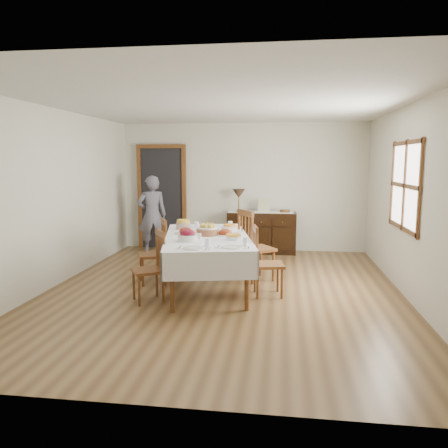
# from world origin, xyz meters

# --- Properties ---
(ground) EXTENTS (6.00, 6.00, 0.00)m
(ground) POSITION_xyz_m (0.00, 0.00, 0.00)
(ground) COLOR brown
(room_shell) EXTENTS (5.02, 6.02, 2.65)m
(room_shell) POSITION_xyz_m (-0.15, 0.42, 1.64)
(room_shell) COLOR silver
(room_shell) RESTS_ON ground
(dining_table) EXTENTS (1.60, 2.47, 0.78)m
(dining_table) POSITION_xyz_m (-0.24, 0.07, 0.69)
(dining_table) COLOR white
(dining_table) RESTS_ON ground
(chair_left_near) EXTENTS (0.53, 0.53, 0.94)m
(chair_left_near) POSITION_xyz_m (-0.87, -0.57, 0.47)
(chair_left_near) COLOR #5E3417
(chair_left_near) RESTS_ON ground
(chair_left_far) EXTENTS (0.53, 0.53, 0.97)m
(chair_left_far) POSITION_xyz_m (-1.06, 0.28, 0.49)
(chair_left_far) COLOR #5E3417
(chair_left_far) RESTS_ON ground
(chair_right_near) EXTENTS (0.47, 0.47, 0.97)m
(chair_right_near) POSITION_xyz_m (0.59, -0.13, 0.49)
(chair_right_near) COLOR #5E3417
(chair_right_near) RESTS_ON ground
(chair_right_far) EXTENTS (0.64, 0.64, 1.10)m
(chair_right_far) POSITION_xyz_m (0.39, 0.61, 0.56)
(chair_right_far) COLOR #5E3417
(chair_right_far) RESTS_ON ground
(sideboard) EXTENTS (1.36, 0.50, 0.82)m
(sideboard) POSITION_xyz_m (0.41, 2.72, 0.41)
(sideboard) COLOR black
(sideboard) RESTS_ON ground
(person) EXTENTS (0.60, 0.50, 1.66)m
(person) POSITION_xyz_m (-1.72, 2.28, 0.83)
(person) COLOR #565462
(person) RESTS_ON ground
(bread_basket) EXTENTS (0.32, 0.32, 0.17)m
(bread_basket) POSITION_xyz_m (-0.24, 0.11, 0.85)
(bread_basket) COLOR brown
(bread_basket) RESTS_ON dining_table
(egg_basket) EXTENTS (0.25, 0.25, 0.11)m
(egg_basket) POSITION_xyz_m (-0.33, 0.48, 0.82)
(egg_basket) COLOR black
(egg_basket) RESTS_ON dining_table
(ham_platter_a) EXTENTS (0.33, 0.33, 0.11)m
(ham_platter_a) POSITION_xyz_m (-0.58, 0.19, 0.81)
(ham_platter_a) COLOR silver
(ham_platter_a) RESTS_ON dining_table
(ham_platter_b) EXTENTS (0.28, 0.28, 0.11)m
(ham_platter_b) POSITION_xyz_m (0.01, 0.12, 0.81)
(ham_platter_b) COLOR silver
(ham_platter_b) RESTS_ON dining_table
(beet_bowl) EXTENTS (0.26, 0.26, 0.16)m
(beet_bowl) POSITION_xyz_m (-0.43, -0.37, 0.85)
(beet_bowl) COLOR silver
(beet_bowl) RESTS_ON dining_table
(carrot_bowl) EXTENTS (0.24, 0.24, 0.09)m
(carrot_bowl) POSITION_xyz_m (0.02, 0.60, 0.82)
(carrot_bowl) COLOR silver
(carrot_bowl) RESTS_ON dining_table
(pineapple_bowl) EXTENTS (0.23, 0.23, 0.14)m
(pineapple_bowl) POSITION_xyz_m (-0.71, 0.64, 0.85)
(pineapple_bowl) COLOR tan
(pineapple_bowl) RESTS_ON dining_table
(casserole_dish) EXTENTS (0.21, 0.21, 0.07)m
(casserole_dish) POSITION_xyz_m (0.17, -0.20, 0.82)
(casserole_dish) COLOR silver
(casserole_dish) RESTS_ON dining_table
(butter_dish) EXTENTS (0.16, 0.12, 0.07)m
(butter_dish) POSITION_xyz_m (-0.35, -0.19, 0.82)
(butter_dish) COLOR silver
(butter_dish) RESTS_ON dining_table
(setting_left) EXTENTS (0.44, 0.31, 0.10)m
(setting_left) POSITION_xyz_m (-0.20, -0.82, 0.80)
(setting_left) COLOR silver
(setting_left) RESTS_ON dining_table
(setting_right) EXTENTS (0.44, 0.31, 0.10)m
(setting_right) POSITION_xyz_m (0.26, -0.69, 0.80)
(setting_right) COLOR silver
(setting_right) RESTS_ON dining_table
(glass_far_a) EXTENTS (0.07, 0.07, 0.10)m
(glass_far_a) POSITION_xyz_m (-0.52, 0.76, 0.83)
(glass_far_a) COLOR white
(glass_far_a) RESTS_ON dining_table
(glass_far_b) EXTENTS (0.07, 0.07, 0.09)m
(glass_far_b) POSITION_xyz_m (-0.01, 0.92, 0.83)
(glass_far_b) COLOR white
(glass_far_b) RESTS_ON dining_table
(runner) EXTENTS (1.30, 0.35, 0.01)m
(runner) POSITION_xyz_m (0.39, 2.75, 0.82)
(runner) COLOR white
(runner) RESTS_ON sideboard
(table_lamp) EXTENTS (0.26, 0.26, 0.46)m
(table_lamp) POSITION_xyz_m (-0.05, 2.72, 1.17)
(table_lamp) COLOR brown
(table_lamp) RESTS_ON sideboard
(picture_frame) EXTENTS (0.22, 0.08, 0.28)m
(picture_frame) POSITION_xyz_m (0.46, 2.69, 0.96)
(picture_frame) COLOR #B9B388
(picture_frame) RESTS_ON sideboard
(deco_bowl) EXTENTS (0.20, 0.20, 0.06)m
(deco_bowl) POSITION_xyz_m (0.87, 2.72, 0.85)
(deco_bowl) COLOR #5E3417
(deco_bowl) RESTS_ON sideboard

